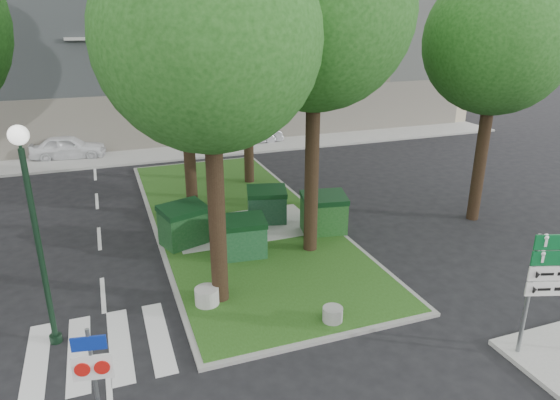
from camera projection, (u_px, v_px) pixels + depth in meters
name	position (u px, v px, depth m)	size (l,w,h in m)	color
ground	(308.00, 343.00, 11.83)	(120.00, 120.00, 0.00)	black
median_island	(237.00, 218.00, 19.02)	(6.00, 16.00, 0.12)	#234C15
median_kerb	(237.00, 218.00, 19.02)	(6.30, 16.30, 0.10)	gray
building_sidewalk	(179.00, 153.00, 28.10)	(42.00, 3.00, 0.12)	#999993
zebra_crossing	(139.00, 340.00, 11.94)	(5.00, 3.00, 0.01)	silver
apartment_building	(150.00, 5.00, 31.95)	(41.00, 12.00, 16.00)	tan
tree_median_near_left	(211.00, 15.00, 11.09)	(5.20, 5.20, 10.53)	black
tree_median_mid	(183.00, 26.00, 17.10)	(4.80, 4.80, 9.99)	black
tree_street_right	(500.00, 26.00, 16.81)	(5.00, 5.00, 10.06)	black
dumpster_a	(184.00, 225.00, 16.55)	(1.77, 1.50, 1.40)	#0F3814
dumpster_b	(243.00, 237.00, 15.74)	(1.50, 1.13, 1.31)	#134220
dumpster_c	(267.00, 205.00, 18.37)	(1.63, 1.32, 1.33)	black
dumpster_d	(324.00, 213.00, 17.48)	(1.70, 1.32, 1.43)	#164615
bollard_left	(207.00, 296.00, 13.17)	(0.64, 0.64, 0.46)	#A9A8A4
bollard_right	(333.00, 314.00, 12.45)	(0.51, 0.51, 0.36)	gray
bollard_mid	(230.00, 249.00, 15.93)	(0.56, 0.56, 0.40)	#A5A5A0
litter_bin	(271.00, 198.00, 19.86)	(0.42, 0.42, 0.74)	#BFCA17
street_lamp	(33.00, 214.00, 10.76)	(0.42, 0.42, 5.23)	black
traffic_sign_pole	(93.00, 369.00, 8.77)	(0.68, 0.15, 2.29)	slate
directional_sign	(560.00, 275.00, 10.72)	(1.40, 0.50, 2.92)	slate
car_white	(68.00, 147.00, 26.91)	(1.55, 3.85, 1.31)	white
car_silver	(250.00, 134.00, 30.06)	(1.35, 3.86, 1.27)	#A2A3AA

